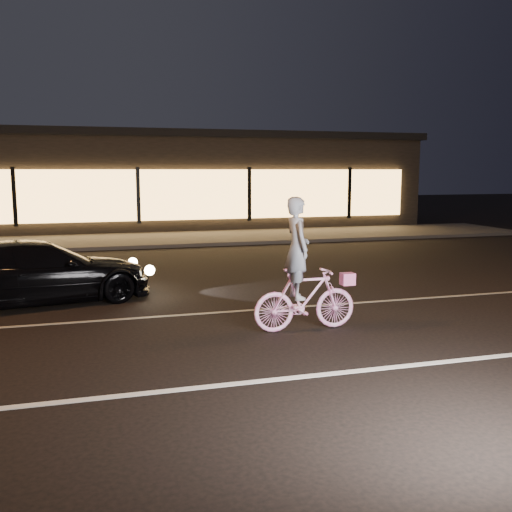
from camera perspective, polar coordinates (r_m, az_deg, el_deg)
name	(u,v)px	position (r m, az deg, el deg)	size (l,w,h in m)	color
ground	(220,347)	(8.51, -3.60, -9.05)	(90.00, 90.00, 0.00)	black
lane_stripe_near	(247,383)	(7.14, -0.94, -12.54)	(60.00, 0.12, 0.01)	silver
lane_stripe_far	(196,314)	(10.40, -5.98, -5.78)	(60.00, 0.10, 0.01)	gray
sidewalk	(143,240)	(21.15, -11.19, 1.59)	(30.00, 4.00, 0.12)	#383533
storefront	(131,180)	(26.96, -12.41, 7.48)	(25.40, 8.42, 4.20)	black
cyclist	(303,284)	(9.19, 4.72, -2.78)	(1.72, 0.59, 2.17)	#FF3DB0
sedan	(39,272)	(11.82, -20.85, -1.52)	(4.55, 2.67, 1.24)	black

